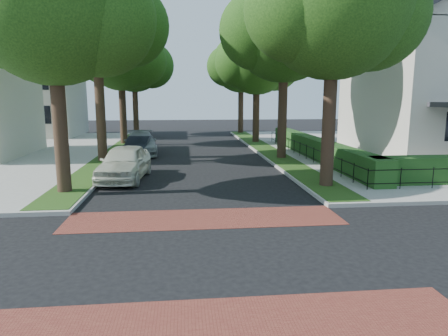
{
  "coord_description": "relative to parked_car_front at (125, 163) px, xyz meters",
  "views": [
    {
      "loc": [
        -0.66,
        -9.42,
        3.96
      ],
      "look_at": [
        0.69,
        3.67,
        1.6
      ],
      "focal_mm": 32.0,
      "sensor_mm": 36.0,
      "label": 1
    }
  ],
  "objects": [
    {
      "name": "tree_left_far",
      "position": [
        -1.93,
        14.37,
        6.28
      ],
      "size": [
        7.0,
        6.02,
        9.86
      ],
      "color": "black",
      "rests_on": "sidewalk_nw"
    },
    {
      "name": "hedge_main_road",
      "position": [
        11.18,
        5.16,
        -0.09
      ],
      "size": [
        1.0,
        18.0,
        1.2
      ],
      "primitive_type": "cube",
      "color": "#1A4718",
      "rests_on": "sidewalk_ne"
    },
    {
      "name": "tree_right_back",
      "position": [
        9.08,
        23.39,
        6.43
      ],
      "size": [
        7.5,
        6.45,
        10.2
      ],
      "color": "black",
      "rests_on": "sidewalk_ne"
    },
    {
      "name": "sidewalk_ne",
      "position": [
        22.98,
        9.16,
        -0.76
      ],
      "size": [
        30.0,
        30.0,
        0.15
      ],
      "primitive_type": "cube",
      "color": "gray",
      "rests_on": "ground"
    },
    {
      "name": "parked_car_rear",
      "position": [
        -0.12,
        8.63,
        -0.07
      ],
      "size": [
        2.69,
        5.51,
        1.54
      ],
      "primitive_type": "imported",
      "rotation": [
        0.0,
        0.0,
        0.1
      ],
      "color": "gray",
      "rests_on": "ground"
    },
    {
      "name": "tree_left_mid",
      "position": [
        -1.91,
        5.4,
        7.51
      ],
      "size": [
        8.0,
        6.88,
        11.48
      ],
      "color": "black",
      "rests_on": "sidewalk_nw"
    },
    {
      "name": "tree_left_back",
      "position": [
        -1.92,
        23.39,
        6.57
      ],
      "size": [
        7.75,
        6.66,
        10.44
      ],
      "color": "black",
      "rests_on": "sidewalk_nw"
    },
    {
      "name": "fence_main_road",
      "position": [
        10.38,
        5.16,
        -0.24
      ],
      "size": [
        0.06,
        18.0,
        0.9
      ],
      "primitive_type": null,
      "color": "black",
      "rests_on": "sidewalk_ne"
    },
    {
      "name": "grass_strip_nw",
      "position": [
        -1.92,
        9.26,
        -0.68
      ],
      "size": [
        1.6,
        29.8,
        0.02
      ],
      "primitive_type": "cube",
      "color": "#204012",
      "rests_on": "sidewalk_nw"
    },
    {
      "name": "grass_strip_ne",
      "position": [
        8.88,
        9.26,
        -0.68
      ],
      "size": [
        1.6,
        29.8,
        0.02
      ],
      "primitive_type": "cube",
      "color": "#204012",
      "rests_on": "sidewalk_ne"
    },
    {
      "name": "tree_right_near",
      "position": [
        9.08,
        -2.61,
        6.79
      ],
      "size": [
        7.75,
        6.67,
        10.66
      ],
      "color": "black",
      "rests_on": "sidewalk_ne"
    },
    {
      "name": "parked_car_front",
      "position": [
        0.0,
        0.0,
        0.0
      ],
      "size": [
        2.42,
        5.08,
        1.68
      ],
      "primitive_type": "imported",
      "rotation": [
        0.0,
        0.0,
        -0.09
      ],
      "color": "beige",
      "rests_on": "ground"
    },
    {
      "name": "parked_car_middle",
      "position": [
        -0.12,
        7.6,
        -0.16
      ],
      "size": [
        1.9,
        4.23,
        1.35
      ],
      "primitive_type": "imported",
      "rotation": [
        0.0,
        0.0,
        -0.12
      ],
      "color": "black",
      "rests_on": "ground"
    },
    {
      "name": "tree_left_near",
      "position": [
        -1.92,
        -2.61,
        6.43
      ],
      "size": [
        7.5,
        6.45,
        10.2
      ],
      "color": "black",
      "rests_on": "sidewalk_nw"
    },
    {
      "name": "ground",
      "position": [
        3.48,
        -9.84,
        -0.84
      ],
      "size": [
        120.0,
        120.0,
        0.0
      ],
      "primitive_type": "plane",
      "color": "black",
      "rests_on": "ground"
    },
    {
      "name": "house_left_far",
      "position": [
        -12.01,
        22.15,
        4.2
      ],
      "size": [
        10.0,
        9.0,
        10.14
      ],
      "color": "beige",
      "rests_on": "sidewalk_nw"
    },
    {
      "name": "crosswalk_near",
      "position": [
        3.48,
        -13.04,
        -0.83
      ],
      "size": [
        9.0,
        2.2,
        0.01
      ],
      "primitive_type": "cube",
      "color": "maroon",
      "rests_on": "ground"
    },
    {
      "name": "tree_right_far",
      "position": [
        9.08,
        14.38,
        6.07
      ],
      "size": [
        7.25,
        6.23,
        9.74
      ],
      "color": "black",
      "rests_on": "sidewalk_ne"
    },
    {
      "name": "crosswalk_far",
      "position": [
        3.48,
        -6.64,
        -0.83
      ],
      "size": [
        9.0,
        2.2,
        0.01
      ],
      "primitive_type": "cube",
      "color": "maroon",
      "rests_on": "ground"
    },
    {
      "name": "tree_right_mid",
      "position": [
        9.09,
        5.41,
        7.15
      ],
      "size": [
        8.25,
        7.09,
        11.22
      ],
      "color": "black",
      "rests_on": "sidewalk_ne"
    }
  ]
}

